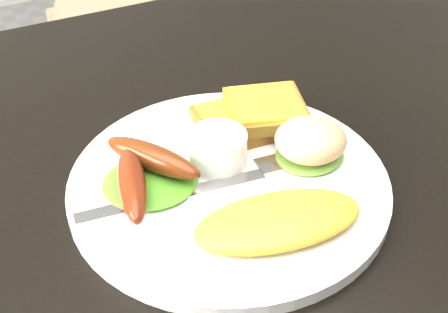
% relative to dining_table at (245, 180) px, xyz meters
% --- Properties ---
extents(dining_table, '(1.20, 0.80, 0.04)m').
position_rel_dining_table_xyz_m(dining_table, '(0.00, 0.00, 0.00)').
color(dining_table, black).
rests_on(dining_table, ground).
extents(dining_chair, '(0.56, 0.56, 0.05)m').
position_rel_dining_table_xyz_m(dining_chair, '(0.23, 0.95, -0.28)').
color(dining_chair, tan).
rests_on(dining_chair, ground).
extents(plate, '(0.30, 0.30, 0.01)m').
position_rel_dining_table_xyz_m(plate, '(-0.03, -0.03, 0.03)').
color(plate, white).
rests_on(plate, dining_table).
extents(lettuce_left, '(0.10, 0.09, 0.01)m').
position_rel_dining_table_xyz_m(lettuce_left, '(-0.10, -0.00, 0.04)').
color(lettuce_left, '#40911D').
rests_on(lettuce_left, plate).
extents(lettuce_right, '(0.08, 0.07, 0.01)m').
position_rel_dining_table_xyz_m(lettuce_right, '(0.05, -0.03, 0.04)').
color(lettuce_right, '#629534').
rests_on(lettuce_right, plate).
extents(omelette, '(0.16, 0.09, 0.02)m').
position_rel_dining_table_xyz_m(omelette, '(-0.02, -0.10, 0.04)').
color(omelette, yellow).
rests_on(omelette, plate).
extents(sausage_a, '(0.05, 0.10, 0.02)m').
position_rel_dining_table_xyz_m(sausage_a, '(-0.12, -0.01, 0.05)').
color(sausage_a, brown).
rests_on(sausage_a, lettuce_left).
extents(sausage_b, '(0.08, 0.10, 0.03)m').
position_rel_dining_table_xyz_m(sausage_b, '(-0.09, 0.01, 0.05)').
color(sausage_b, maroon).
rests_on(sausage_b, lettuce_left).
extents(ramekin, '(0.06, 0.06, 0.03)m').
position_rel_dining_table_xyz_m(ramekin, '(-0.03, 0.00, 0.05)').
color(ramekin, white).
rests_on(ramekin, plate).
extents(toast_a, '(0.08, 0.08, 0.01)m').
position_rel_dining_table_xyz_m(toast_a, '(0.01, 0.04, 0.04)').
color(toast_a, '#98471C').
rests_on(toast_a, plate).
extents(toast_b, '(0.10, 0.10, 0.01)m').
position_rel_dining_table_xyz_m(toast_b, '(0.04, 0.04, 0.05)').
color(toast_b, olive).
rests_on(toast_b, toast_a).
extents(potato_salad, '(0.08, 0.08, 0.04)m').
position_rel_dining_table_xyz_m(potato_salad, '(0.05, -0.03, 0.06)').
color(potato_salad, beige).
rests_on(potato_salad, lettuce_right).
extents(fork, '(0.18, 0.03, 0.00)m').
position_rel_dining_table_xyz_m(fork, '(-0.09, -0.03, 0.03)').
color(fork, '#ADAFB7').
rests_on(fork, plate).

